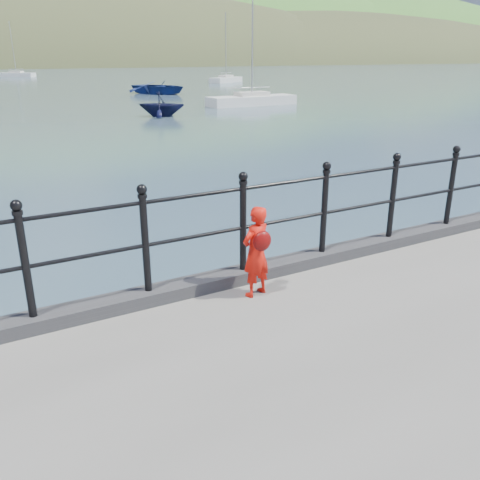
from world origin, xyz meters
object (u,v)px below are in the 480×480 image
child (256,251)px  sailboat_far (226,80)px  railing (196,224)px  launch_navy (161,104)px  launch_blue (159,87)px  sailboat_near (252,101)px  sailboat_deep (17,75)px

child → sailboat_far: bearing=-133.2°
railing → launch_navy: (9.37, 25.48, -1.08)m
railing → launch_blue: 46.91m
launch_blue → sailboat_far: (15.91, 16.08, -0.28)m
sailboat_near → sailboat_deep: bearing=96.5°
child → sailboat_deep: bearing=-110.9°
launch_blue → launch_navy: launch_navy is taller
launch_blue → sailboat_deep: 51.31m
railing → sailboat_near: sailboat_near is taller
sailboat_near → launch_blue: bearing=95.6°
launch_navy → sailboat_far: sailboat_far is taller
sailboat_deep → sailboat_near: 66.28m
launch_navy → railing: bearing=-163.1°
railing → sailboat_far: size_ratio=1.99×
child → sailboat_far: 68.28m
sailboat_near → child: bearing=-121.5°
launch_blue → launch_navy: 19.75m
launch_navy → sailboat_far: (22.84, 34.57, -0.40)m
railing → sailboat_deep: 95.30m
launch_blue → sailboat_deep: bearing=70.6°
launch_blue → sailboat_deep: size_ratio=0.65×
sailboat_near → railing: bearing=-122.7°
child → sailboat_deep: (8.90, 95.24, -1.19)m
launch_navy → child: bearing=-161.8°
child → launch_navy: (8.84, 25.90, -0.79)m
child → launch_navy: 27.38m
launch_navy → sailboat_far: 41.44m
child → sailboat_far: size_ratio=0.12×
child → sailboat_deep: size_ratio=0.11×
child → railing: bearing=-53.8°
child → sailboat_deep: 95.66m
launch_navy → sailboat_near: 9.36m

